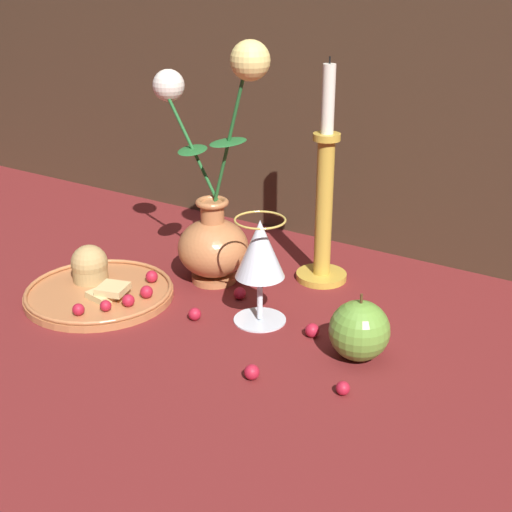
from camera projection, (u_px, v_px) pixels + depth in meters
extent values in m
plane|color=maroon|center=(226.00, 308.00, 1.02)|extent=(2.40, 2.40, 0.00)
cylinder|color=#B77042|center=(214.00, 277.00, 1.11)|extent=(0.07, 0.07, 0.01)
ellipsoid|color=#B77042|center=(213.00, 248.00, 1.09)|extent=(0.11, 0.11, 0.09)
cylinder|color=#B77042|center=(212.00, 216.00, 1.07)|extent=(0.04, 0.04, 0.04)
torus|color=#B77042|center=(212.00, 202.00, 1.06)|extent=(0.05, 0.05, 0.01)
cylinder|color=#23662D|center=(190.00, 144.00, 1.06)|extent=(0.09, 0.02, 0.17)
ellipsoid|color=#23662D|center=(193.00, 150.00, 1.06)|extent=(0.06, 0.08, 0.00)
sphere|color=silver|center=(169.00, 85.00, 1.05)|extent=(0.05, 0.05, 0.05)
cylinder|color=#23662D|center=(230.00, 135.00, 1.01)|extent=(0.07, 0.01, 0.21)
ellipsoid|color=#23662D|center=(228.00, 142.00, 1.01)|extent=(0.04, 0.07, 0.00)
sphere|color=#EFD67A|center=(250.00, 60.00, 0.95)|extent=(0.05, 0.05, 0.05)
cylinder|color=#B77042|center=(99.00, 294.00, 1.05)|extent=(0.22, 0.22, 0.01)
torus|color=#B77042|center=(99.00, 289.00, 1.05)|extent=(0.22, 0.22, 0.01)
cylinder|color=tan|center=(90.00, 271.00, 1.08)|extent=(0.05, 0.05, 0.03)
sphere|color=tan|center=(89.00, 263.00, 1.08)|extent=(0.06, 0.06, 0.06)
cube|color=#DBBC7A|center=(105.00, 294.00, 1.03)|extent=(0.05, 0.05, 0.01)
cube|color=#DBBC7A|center=(113.00, 289.00, 1.03)|extent=(0.05, 0.05, 0.01)
sphere|color=#AD192D|center=(78.00, 309.00, 0.98)|extent=(0.02, 0.02, 0.02)
sphere|color=#AD192D|center=(106.00, 306.00, 0.99)|extent=(0.02, 0.02, 0.02)
sphere|color=#AD192D|center=(128.00, 301.00, 1.00)|extent=(0.02, 0.02, 0.02)
sphere|color=#AD192D|center=(147.00, 292.00, 1.03)|extent=(0.02, 0.02, 0.02)
sphere|color=#AD192D|center=(152.00, 277.00, 1.08)|extent=(0.02, 0.02, 0.02)
cylinder|color=silver|center=(260.00, 319.00, 0.99)|extent=(0.07, 0.07, 0.00)
cylinder|color=silver|center=(260.00, 297.00, 0.98)|extent=(0.01, 0.01, 0.06)
cone|color=silver|center=(260.00, 249.00, 0.95)|extent=(0.07, 0.07, 0.08)
cone|color=#E5CC66|center=(260.00, 257.00, 0.95)|extent=(0.06, 0.06, 0.06)
torus|color=gold|center=(260.00, 220.00, 0.93)|extent=(0.07, 0.07, 0.00)
cylinder|color=gold|center=(321.00, 276.00, 1.11)|extent=(0.08, 0.08, 0.01)
cylinder|color=gold|center=(324.00, 209.00, 1.07)|extent=(0.03, 0.03, 0.21)
cylinder|color=gold|center=(327.00, 137.00, 1.03)|extent=(0.04, 0.04, 0.01)
cylinder|color=silver|center=(328.00, 99.00, 1.01)|extent=(0.02, 0.02, 0.10)
cylinder|color=black|center=(330.00, 60.00, 0.99)|extent=(0.00, 0.00, 0.01)
sphere|color=#669938|center=(359.00, 331.00, 0.88)|extent=(0.08, 0.08, 0.08)
cylinder|color=#4C3319|center=(361.00, 298.00, 0.87)|extent=(0.00, 0.00, 0.01)
sphere|color=#AD192D|center=(252.00, 372.00, 0.85)|extent=(0.02, 0.02, 0.02)
sphere|color=#AD192D|center=(195.00, 314.00, 0.99)|extent=(0.02, 0.02, 0.02)
sphere|color=#AD192D|center=(312.00, 330.00, 0.94)|extent=(0.02, 0.02, 0.02)
sphere|color=#AD192D|center=(240.00, 293.00, 1.05)|extent=(0.02, 0.02, 0.02)
sphere|color=#AD192D|center=(343.00, 388.00, 0.82)|extent=(0.02, 0.02, 0.02)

